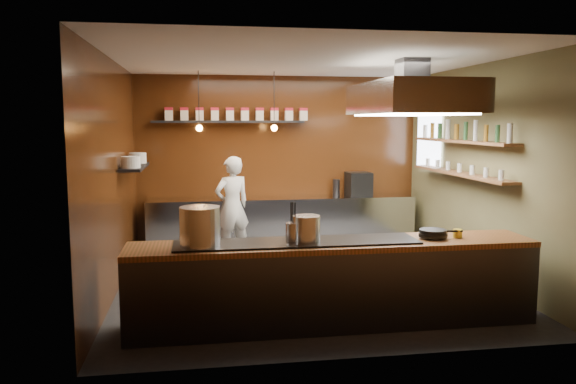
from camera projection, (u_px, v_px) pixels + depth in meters
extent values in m
plane|color=black|center=(306.00, 283.00, 7.71)|extent=(5.00, 5.00, 0.00)
plane|color=#331A09|center=(279.00, 161.00, 9.97)|extent=(5.00, 0.00, 5.00)
plane|color=#331A09|center=(113.00, 177.00, 7.13)|extent=(0.00, 5.00, 5.00)
plane|color=brown|center=(480.00, 172.00, 7.91)|extent=(0.00, 5.00, 5.00)
plane|color=silver|center=(306.00, 60.00, 7.33)|extent=(5.00, 5.00, 0.00)
plane|color=white|center=(429.00, 140.00, 9.52)|extent=(0.00, 1.00, 1.00)
cube|color=silver|center=(282.00, 223.00, 9.78)|extent=(4.60, 0.65, 0.90)
cube|color=#38383D|center=(333.00, 286.00, 6.09)|extent=(4.40, 0.70, 0.86)
cube|color=brown|center=(334.00, 244.00, 6.03)|extent=(4.40, 0.72, 0.06)
cube|color=black|center=(297.00, 242.00, 5.96)|extent=(2.60, 0.55, 0.02)
cube|color=black|center=(229.00, 122.00, 9.61)|extent=(2.60, 0.26, 0.04)
cube|color=black|center=(135.00, 167.00, 8.13)|extent=(0.30, 1.40, 0.04)
cube|color=brown|center=(461.00, 141.00, 8.13)|extent=(0.26, 2.80, 0.04)
cube|color=brown|center=(459.00, 174.00, 8.19)|extent=(0.26, 2.80, 0.04)
cube|color=#38383D|center=(412.00, 71.00, 7.16)|extent=(0.35, 0.35, 0.30)
cube|color=silver|center=(411.00, 98.00, 7.21)|extent=(1.20, 2.00, 0.40)
cube|color=white|center=(411.00, 115.00, 7.23)|extent=(1.00, 1.80, 0.02)
cylinder|color=black|center=(199.00, 99.00, 8.84)|extent=(0.01, 0.01, 0.90)
sphere|color=orange|center=(199.00, 128.00, 8.89)|extent=(0.10, 0.10, 0.10)
cylinder|color=black|center=(274.00, 100.00, 9.03)|extent=(0.01, 0.01, 0.90)
sphere|color=orange|center=(274.00, 128.00, 9.08)|extent=(0.10, 0.10, 0.10)
cube|color=#C0B29F|center=(169.00, 115.00, 9.44)|extent=(0.13, 0.13, 0.17)
cube|color=maroon|center=(169.00, 109.00, 9.42)|extent=(0.13, 0.13, 0.05)
cube|color=#C0B29F|center=(184.00, 116.00, 9.48)|extent=(0.13, 0.13, 0.17)
cube|color=maroon|center=(184.00, 109.00, 9.46)|extent=(0.13, 0.13, 0.05)
cube|color=#C0B29F|center=(200.00, 116.00, 9.52)|extent=(0.13, 0.13, 0.17)
cube|color=maroon|center=(200.00, 109.00, 9.50)|extent=(0.13, 0.13, 0.05)
cube|color=#C0B29F|center=(215.00, 116.00, 9.56)|extent=(0.13, 0.13, 0.17)
cube|color=maroon|center=(215.00, 109.00, 9.54)|extent=(0.13, 0.13, 0.05)
cube|color=#C0B29F|center=(230.00, 116.00, 9.60)|extent=(0.13, 0.13, 0.17)
cube|color=maroon|center=(230.00, 109.00, 9.58)|extent=(0.14, 0.13, 0.05)
cube|color=#C0B29F|center=(245.00, 116.00, 9.64)|extent=(0.13, 0.13, 0.17)
cube|color=maroon|center=(245.00, 109.00, 9.62)|extent=(0.14, 0.13, 0.05)
cube|color=#C0B29F|center=(260.00, 116.00, 9.68)|extent=(0.13, 0.13, 0.17)
cube|color=maroon|center=(260.00, 109.00, 9.66)|extent=(0.14, 0.13, 0.05)
cube|color=#C0B29F|center=(274.00, 116.00, 9.72)|extent=(0.13, 0.13, 0.17)
cube|color=maroon|center=(274.00, 109.00, 9.70)|extent=(0.14, 0.13, 0.05)
cube|color=#C0B29F|center=(289.00, 116.00, 9.76)|extent=(0.13, 0.13, 0.17)
cube|color=maroon|center=(289.00, 109.00, 9.74)|extent=(0.14, 0.13, 0.05)
cube|color=#C0B29F|center=(303.00, 116.00, 9.80)|extent=(0.13, 0.13, 0.17)
cube|color=maroon|center=(303.00, 109.00, 9.78)|extent=(0.14, 0.13, 0.05)
cylinder|color=silver|center=(131.00, 162.00, 7.68)|extent=(0.26, 0.26, 0.16)
cylinder|color=silver|center=(138.00, 158.00, 8.56)|extent=(0.26, 0.26, 0.16)
cylinder|color=silver|center=(510.00, 133.00, 6.84)|extent=(0.06, 0.06, 0.24)
cylinder|color=#2D5933|center=(498.00, 133.00, 7.12)|extent=(0.06, 0.06, 0.24)
cylinder|color=#8C601E|center=(486.00, 132.00, 7.40)|extent=(0.06, 0.06, 0.24)
cylinder|color=silver|center=(475.00, 132.00, 7.69)|extent=(0.06, 0.06, 0.24)
cylinder|color=#2D5933|center=(466.00, 132.00, 7.97)|extent=(0.06, 0.06, 0.24)
cylinder|color=#8C601E|center=(456.00, 131.00, 8.25)|extent=(0.06, 0.06, 0.24)
cylinder|color=silver|center=(448.00, 131.00, 8.53)|extent=(0.06, 0.06, 0.24)
cylinder|color=#2D5933|center=(440.00, 131.00, 8.82)|extent=(0.06, 0.06, 0.24)
cylinder|color=#8C601E|center=(432.00, 130.00, 9.10)|extent=(0.06, 0.06, 0.24)
cylinder|color=silver|center=(425.00, 130.00, 9.38)|extent=(0.06, 0.06, 0.24)
cylinder|color=silver|center=(501.00, 175.00, 7.05)|extent=(0.07, 0.07, 0.13)
cylinder|color=silver|center=(486.00, 172.00, 7.42)|extent=(0.07, 0.07, 0.13)
cylinder|color=silver|center=(472.00, 170.00, 7.80)|extent=(0.07, 0.07, 0.13)
cylinder|color=silver|center=(460.00, 168.00, 8.18)|extent=(0.07, 0.07, 0.13)
cylinder|color=silver|center=(448.00, 166.00, 8.55)|extent=(0.07, 0.07, 0.13)
cylinder|color=silver|center=(438.00, 164.00, 8.93)|extent=(0.07, 0.07, 0.13)
cylinder|color=silver|center=(428.00, 162.00, 9.30)|extent=(0.07, 0.07, 0.13)
cylinder|color=silver|center=(200.00, 226.00, 5.72)|extent=(0.54, 0.54, 0.40)
cylinder|color=silver|center=(306.00, 229.00, 5.94)|extent=(0.38, 0.38, 0.28)
cylinder|color=#B2B4B9|center=(293.00, 232.00, 5.92)|extent=(0.18, 0.18, 0.20)
cylinder|color=black|center=(433.00, 235.00, 6.20)|extent=(0.32, 0.32, 0.04)
cylinder|color=black|center=(433.00, 231.00, 6.20)|extent=(0.29, 0.29, 0.04)
cylinder|color=black|center=(454.00, 231.00, 6.20)|extent=(0.18, 0.05, 0.02)
cylinder|color=yellow|center=(457.00, 233.00, 6.24)|extent=(0.12, 0.12, 0.09)
cube|color=black|center=(359.00, 184.00, 9.97)|extent=(0.43, 0.41, 0.41)
imported|color=silver|center=(232.00, 206.00, 9.18)|extent=(0.70, 0.59, 1.65)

